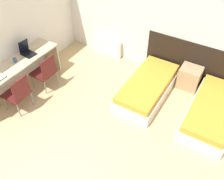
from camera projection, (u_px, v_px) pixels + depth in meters
wall_back at (153, 18)px, 5.75m from camera, size 5.83×0.05×2.70m
wall_left at (11, 28)px, 5.39m from camera, size 0.05×5.01×2.70m
headboard_panel at (195, 64)px, 5.83m from camera, size 2.44×0.03×1.04m
bed_near_window at (148, 87)px, 5.72m from camera, size 0.88×1.88×0.40m
bed_near_door at (212, 112)px, 5.16m from camera, size 0.88×1.88×0.40m
nightstand at (189, 78)px, 5.85m from camera, size 0.48×0.42×0.54m
radiator at (107, 47)px, 6.87m from camera, size 0.86×0.12×0.49m
desk at (16, 70)px, 5.51m from camera, size 0.59×2.21×0.78m
chair_near_laptop at (45, 71)px, 5.70m from camera, size 0.46×0.46×0.87m
chair_near_notebook at (18, 93)px, 5.18m from camera, size 0.47×0.47×0.87m
laptop at (27, 51)px, 5.65m from camera, size 0.33×0.28×0.32m
mug at (15, 60)px, 5.43m from camera, size 0.08×0.08×0.09m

